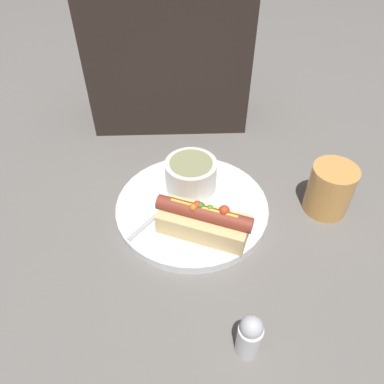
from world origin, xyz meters
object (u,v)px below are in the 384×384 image
(hot_dog, at_px, (204,221))
(soup_bowl, at_px, (188,173))
(drinking_glass, at_px, (330,189))
(spoon, at_px, (173,200))
(seated_diner, at_px, (168,39))
(salt_shaker, at_px, (250,336))

(hot_dog, distance_m, soup_bowl, 0.12)
(soup_bowl, distance_m, drinking_glass, 0.26)
(spoon, xyz_separation_m, seated_diner, (-0.01, 0.31, 0.17))
(spoon, relative_size, salt_shaker, 1.67)
(hot_dog, distance_m, spoon, 0.09)
(spoon, xyz_separation_m, salt_shaker, (0.10, -0.27, 0.02))
(drinking_glass, bearing_deg, hot_dog, -164.44)
(soup_bowl, height_order, salt_shaker, salt_shaker)
(hot_dog, relative_size, drinking_glass, 1.72)
(hot_dog, distance_m, drinking_glass, 0.24)
(hot_dog, height_order, seated_diner, seated_diner)
(drinking_glass, bearing_deg, spoon, 178.19)
(salt_shaker, height_order, seated_diner, seated_diner)
(spoon, bearing_deg, salt_shaker, -119.70)
(hot_dog, bearing_deg, spoon, 146.88)
(spoon, relative_size, seated_diner, 0.29)
(seated_diner, bearing_deg, hot_dog, -81.66)
(soup_bowl, relative_size, spoon, 0.74)
(soup_bowl, relative_size, seated_diner, 0.21)
(hot_dog, height_order, spoon, hot_dog)
(drinking_glass, distance_m, salt_shaker, 0.32)
(hot_dog, distance_m, salt_shaker, 0.20)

